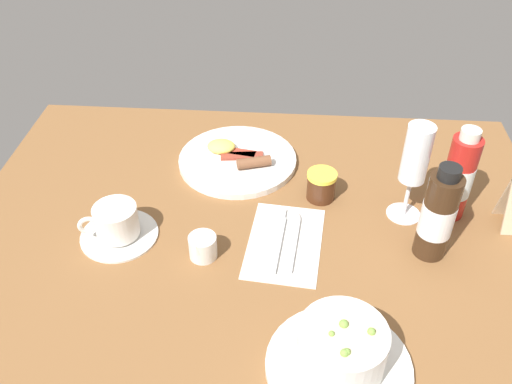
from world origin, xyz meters
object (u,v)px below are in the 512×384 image
(porridge_bowl, at_px, (341,352))
(sauce_bottle_brown, at_px, (438,216))
(jam_jar, at_px, (321,185))
(sauce_bottle_red, at_px, (458,177))
(cutlery_setting, at_px, (285,240))
(wine_glass, at_px, (415,159))
(coffee_cup, at_px, (117,224))
(creamer_jug, at_px, (203,247))
(breakfast_plate, at_px, (237,159))

(porridge_bowl, distance_m, sauce_bottle_brown, 0.30)
(jam_jar, xyz_separation_m, sauce_bottle_red, (0.24, -0.03, 0.06))
(cutlery_setting, height_order, wine_glass, wine_glass)
(coffee_cup, xyz_separation_m, creamer_jug, (0.16, -0.04, -0.01))
(porridge_bowl, bearing_deg, breakfast_plate, 111.69)
(porridge_bowl, bearing_deg, jam_jar, 92.85)
(porridge_bowl, bearing_deg, sauce_bottle_red, 57.94)
(cutlery_setting, xyz_separation_m, breakfast_plate, (-0.11, 0.23, 0.01))
(sauce_bottle_red, bearing_deg, cutlery_setting, -161.76)
(creamer_jug, relative_size, sauce_bottle_brown, 0.32)
(creamer_jug, bearing_deg, porridge_bowl, -42.76)
(sauce_bottle_brown, height_order, sauce_bottle_red, sauce_bottle_red)
(porridge_bowl, bearing_deg, cutlery_setting, 108.23)
(wine_glass, height_order, jam_jar, wine_glass)
(coffee_cup, height_order, creamer_jug, coffee_cup)
(jam_jar, xyz_separation_m, sauce_bottle_brown, (0.19, -0.14, 0.05))
(coffee_cup, height_order, sauce_bottle_brown, sauce_bottle_brown)
(sauce_bottle_brown, bearing_deg, jam_jar, 143.89)
(creamer_jug, relative_size, sauce_bottle_red, 0.32)
(creamer_jug, height_order, jam_jar, jam_jar)
(creamer_jug, bearing_deg, coffee_cup, 166.48)
(wine_glass, distance_m, jam_jar, 0.19)
(coffee_cup, xyz_separation_m, breakfast_plate, (0.19, 0.24, -0.02))
(porridge_bowl, distance_m, breakfast_plate, 0.53)
(porridge_bowl, height_order, sauce_bottle_brown, sauce_bottle_brown)
(wine_glass, relative_size, breakfast_plate, 0.79)
(sauce_bottle_red, bearing_deg, creamer_jug, -161.74)
(breakfast_plate, bearing_deg, porridge_bowl, -68.31)
(coffee_cup, bearing_deg, wine_glass, 10.69)
(sauce_bottle_red, bearing_deg, jam_jar, 173.39)
(sauce_bottle_red, xyz_separation_m, breakfast_plate, (-0.42, 0.13, -0.08))
(sauce_bottle_brown, bearing_deg, cutlery_setting, 178.42)
(porridge_bowl, bearing_deg, wine_glass, 68.28)
(cutlery_setting, relative_size, wine_glass, 1.08)
(breakfast_plate, bearing_deg, cutlery_setting, -64.71)
(wine_glass, height_order, sauce_bottle_brown, wine_glass)
(creamer_jug, xyz_separation_m, sauce_bottle_red, (0.45, 0.15, 0.06))
(cutlery_setting, bearing_deg, porridge_bowl, -71.77)
(coffee_cup, distance_m, sauce_bottle_brown, 0.56)
(coffee_cup, bearing_deg, cutlery_setting, 1.58)
(wine_glass, distance_m, sauce_bottle_red, 0.10)
(wine_glass, bearing_deg, coffee_cup, -169.31)
(creamer_jug, height_order, sauce_bottle_red, sauce_bottle_red)
(wine_glass, bearing_deg, sauce_bottle_red, 7.24)
(wine_glass, bearing_deg, cutlery_setting, -157.81)
(jam_jar, bearing_deg, sauce_bottle_brown, -36.11)
(coffee_cup, relative_size, creamer_jug, 2.38)
(creamer_jug, distance_m, wine_glass, 0.40)
(breakfast_plate, bearing_deg, jam_jar, -30.67)
(sauce_bottle_brown, bearing_deg, porridge_bowl, -124.05)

